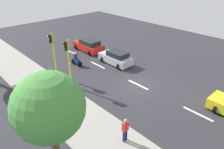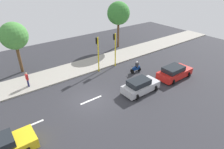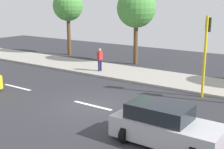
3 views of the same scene
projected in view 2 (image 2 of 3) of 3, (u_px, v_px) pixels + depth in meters
name	position (u px, v px, depth m)	size (l,w,h in m)	color
ground_plane	(91.00, 100.00, 18.97)	(40.00, 60.00, 0.10)	#2D2D33
sidewalk	(62.00, 73.00, 23.83)	(4.00, 60.00, 0.15)	#9E998E
lane_stripe_far_north	(169.00, 68.00, 25.30)	(0.20, 2.40, 0.01)	white
lane_stripe_north	(135.00, 82.00, 22.12)	(0.20, 2.40, 0.01)	white
lane_stripe_mid	(91.00, 100.00, 18.94)	(0.20, 2.40, 0.01)	white
lane_stripe_south	(29.00, 126.00, 15.76)	(0.20, 2.40, 0.01)	white
car_red	(174.00, 72.00, 22.64)	(2.37, 4.46, 1.52)	red
car_silver	(140.00, 86.00, 19.94)	(2.19, 4.08, 1.52)	#B7B7BC
motorcycle	(136.00, 68.00, 23.91)	(0.60, 1.30, 1.53)	black
pedestrian_near_signal	(27.00, 79.00, 20.53)	(0.40, 0.24, 1.69)	#1E1E4C
traffic_light_corner	(115.00, 45.00, 24.52)	(0.49, 0.24, 4.50)	yellow
traffic_light_midblock	(98.00, 50.00, 23.12)	(0.49, 0.24, 4.50)	yellow
street_tree_north	(118.00, 13.00, 29.83)	(3.57, 3.57, 7.33)	brown
street_tree_center	(14.00, 36.00, 22.15)	(3.21, 3.21, 6.28)	brown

